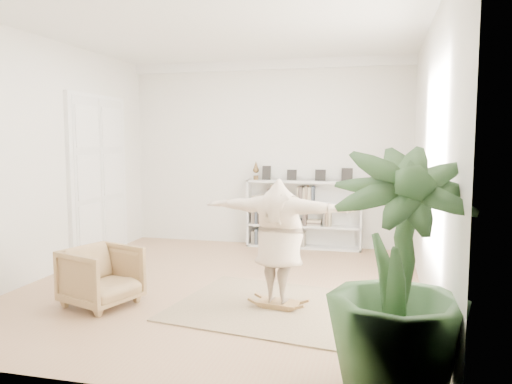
% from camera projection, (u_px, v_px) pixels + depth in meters
% --- Properties ---
extents(floor, '(6.00, 6.00, 0.00)m').
position_uv_depth(floor, '(222.00, 286.00, 7.11)').
color(floor, '#A47754').
rests_on(floor, ground).
extents(room_shell, '(6.00, 6.00, 6.00)m').
position_uv_depth(room_shell, '(268.00, 65.00, 9.58)').
color(room_shell, silver).
rests_on(room_shell, floor).
extents(doors, '(0.09, 1.78, 2.92)m').
position_uv_depth(doors, '(99.00, 178.00, 8.86)').
color(doors, white).
rests_on(doors, floor).
extents(bookshelf, '(2.20, 0.35, 1.64)m').
position_uv_depth(bookshelf, '(304.00, 215.00, 9.58)').
color(bookshelf, silver).
rests_on(bookshelf, floor).
extents(armchair, '(1.02, 1.01, 0.74)m').
position_uv_depth(armchair, '(102.00, 276.00, 6.26)').
color(armchair, tan).
rests_on(armchair, floor).
extents(rug, '(2.77, 2.35, 0.02)m').
position_uv_depth(rug, '(279.00, 307.00, 6.17)').
color(rug, tan).
rests_on(rug, floor).
extents(rocker_board, '(0.54, 0.37, 0.11)m').
position_uv_depth(rocker_board, '(279.00, 303.00, 6.16)').
color(rocker_board, brown).
rests_on(rocker_board, rug).
extents(person, '(1.93, 0.78, 1.52)m').
position_uv_depth(person, '(279.00, 238.00, 6.08)').
color(person, beige).
rests_on(person, rocker_board).
extents(houseplant, '(1.32, 1.32, 2.02)m').
position_uv_depth(houseplant, '(398.00, 274.00, 3.99)').
color(houseplant, '#2A4B25').
rests_on(houseplant, floor).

